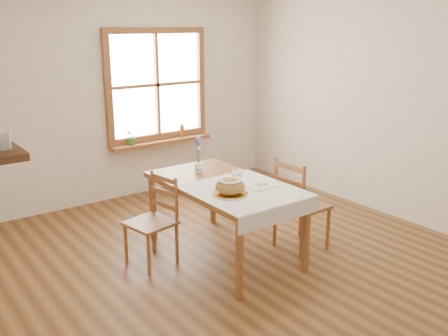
{
  "coord_description": "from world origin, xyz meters",
  "views": [
    {
      "loc": [
        -2.72,
        -3.38,
        2.24
      ],
      "look_at": [
        0.0,
        0.3,
        0.9
      ],
      "focal_mm": 40.0,
      "sensor_mm": 36.0,
      "label": 1
    }
  ],
  "objects_px": {
    "bread_plate": "(230,194)",
    "chair_right": "(302,204)",
    "dining_table": "(224,191)",
    "flower_vase": "(199,168)",
    "chair_left": "(150,222)"
  },
  "relations": [
    {
      "from": "chair_left",
      "to": "flower_vase",
      "type": "xyz_separation_m",
      "value": [
        0.68,
        0.18,
        0.37
      ]
    },
    {
      "from": "dining_table",
      "to": "chair_right",
      "type": "relative_size",
      "value": 1.68
    },
    {
      "from": "chair_right",
      "to": "chair_left",
      "type": "bearing_deg",
      "value": 65.59
    },
    {
      "from": "dining_table",
      "to": "flower_vase",
      "type": "xyz_separation_m",
      "value": [
        -0.0,
        0.43,
        0.13
      ]
    },
    {
      "from": "chair_left",
      "to": "dining_table",
      "type": "bearing_deg",
      "value": 58.65
    },
    {
      "from": "chair_left",
      "to": "chair_right",
      "type": "height_order",
      "value": "chair_right"
    },
    {
      "from": "chair_left",
      "to": "chair_right",
      "type": "xyz_separation_m",
      "value": [
        1.4,
        -0.6,
        0.05
      ]
    },
    {
      "from": "chair_right",
      "to": "bread_plate",
      "type": "bearing_deg",
      "value": 87.56
    },
    {
      "from": "dining_table",
      "to": "flower_vase",
      "type": "height_order",
      "value": "flower_vase"
    },
    {
      "from": "dining_table",
      "to": "chair_right",
      "type": "bearing_deg",
      "value": -25.75
    },
    {
      "from": "flower_vase",
      "to": "dining_table",
      "type": "bearing_deg",
      "value": -89.97
    },
    {
      "from": "chair_right",
      "to": "bread_plate",
      "type": "xyz_separation_m",
      "value": [
        -0.9,
        0.02,
        0.29
      ]
    },
    {
      "from": "flower_vase",
      "to": "bread_plate",
      "type": "bearing_deg",
      "value": -102.91
    },
    {
      "from": "bread_plate",
      "to": "flower_vase",
      "type": "height_order",
      "value": "flower_vase"
    },
    {
      "from": "bread_plate",
      "to": "chair_right",
      "type": "bearing_deg",
      "value": -1.31
    }
  ]
}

